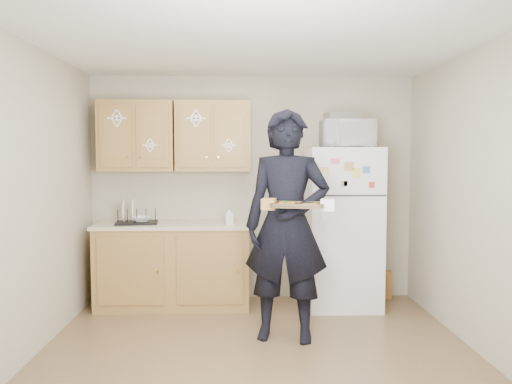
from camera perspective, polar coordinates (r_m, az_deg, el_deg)
floor at (r=4.15m, az=0.26°, el=-18.64°), size 3.60×3.60×0.00m
ceiling at (r=3.94m, az=0.27°, el=17.21°), size 3.60×3.60×0.00m
wall_back at (r=5.65m, az=-0.40°, el=0.44°), size 3.60×0.04×2.50m
wall_front at (r=2.07m, az=2.11°, el=-5.70°), size 3.60×0.04×2.50m
wall_left at (r=4.19m, az=-25.16°, el=-1.16°), size 0.04×3.60×2.50m
wall_right at (r=4.31m, az=24.94°, el=-1.02°), size 0.04×3.60×2.50m
refrigerator at (r=5.43m, az=9.80°, el=-4.01°), size 0.75×0.70×1.70m
base_cabinet at (r=5.49m, az=-9.32°, el=-8.37°), size 1.60×0.60×0.86m
countertop at (r=5.41m, az=-9.38°, el=-3.71°), size 1.64×0.64×0.04m
upper_cab_left at (r=5.56m, az=-13.41°, el=6.21°), size 0.80×0.33×0.75m
upper_cab_right at (r=5.46m, az=-4.90°, el=6.34°), size 0.80×0.33×0.75m
cereal_box at (r=5.91m, az=14.22°, el=-10.23°), size 0.20×0.07×0.32m
person at (r=4.35m, az=3.56°, el=-3.84°), size 0.82×0.62×2.01m
baking_tray at (r=4.05m, az=4.82°, el=-1.57°), size 0.47×0.38×0.04m
pizza_front_left at (r=3.99m, az=3.34°, el=-1.41°), size 0.14×0.14×0.02m
pizza_front_right at (r=3.97m, az=6.13°, el=-1.45°), size 0.14×0.14×0.02m
pizza_back_left at (r=4.12m, az=3.56°, el=-1.23°), size 0.14×0.14×0.02m
microwave at (r=5.34m, az=10.40°, el=6.56°), size 0.55×0.40×0.29m
foil_pan at (r=5.37m, az=9.84°, el=8.50°), size 0.38×0.29×0.07m
dish_rack at (r=5.41m, az=-13.48°, el=-2.63°), size 0.47×0.38×0.17m
bowl at (r=5.40m, az=-12.97°, el=-3.03°), size 0.27×0.27×0.05m
soap_bottle at (r=5.23m, az=-3.09°, el=-2.71°), size 0.09×0.09×0.18m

